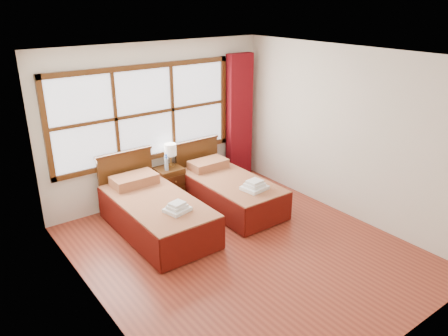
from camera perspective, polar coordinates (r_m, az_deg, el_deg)
floor at (r=6.10m, az=2.53°, el=-10.64°), size 4.50×4.50×0.00m
ceiling at (r=5.20m, az=3.01°, el=14.39°), size 4.50×4.50×0.00m
wall_back at (r=7.31m, az=-8.58°, el=5.85°), size 4.00×0.00×4.00m
wall_left at (r=4.61m, az=-16.92°, el=-4.43°), size 0.00×4.50×4.50m
wall_right at (r=6.90m, az=15.73°, el=4.35°), size 0.00×4.50×4.50m
window at (r=7.11m, az=-10.29°, el=6.98°), size 3.16×0.06×1.56m
curtain at (r=8.08m, az=2.01°, el=6.64°), size 0.50×0.16×2.30m
bed_left at (r=6.49m, az=-8.98°, el=-5.73°), size 1.01×2.03×0.98m
bed_right at (r=7.16m, az=0.66°, el=-2.93°), size 0.95×1.97×0.92m
nightstand at (r=7.44m, az=-7.13°, el=-2.08°), size 0.43×0.43×0.58m
towels_left at (r=5.96m, az=-6.12°, el=-5.19°), size 0.37×0.34×0.13m
towels_right at (r=6.68m, az=4.01°, el=-2.34°), size 0.39×0.35×0.15m
lamp at (r=7.33m, az=-7.03°, el=2.31°), size 0.20×0.20×0.39m
bottle_near at (r=7.20m, az=-7.53°, el=0.50°), size 0.06×0.06×0.23m
bottle_far at (r=7.27m, az=-7.55°, el=0.77°), size 0.07×0.07×0.25m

